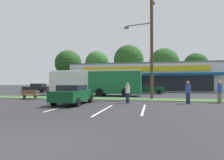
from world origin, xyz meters
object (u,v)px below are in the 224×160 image
Objects in this scene: bus_stop_bench at (29,94)px; pedestrian_mid at (220,92)px; pedestrian_near_bench at (128,93)px; city_bus at (95,82)px; car_0 at (73,94)px; car_2 at (37,88)px; utility_pole at (150,43)px; pedestrian_by_pole at (188,92)px; car_3 at (81,88)px; car_1 at (149,89)px.

pedestrian_mid is (17.09, 0.14, 0.40)m from bus_stop_bench.
city_bus is at bearing 101.68° from pedestrian_near_bench.
car_2 is at bearing 40.86° from car_0.
bus_stop_bench is (-11.64, -2.07, -5.01)m from utility_pole.
pedestrian_by_pole is (9.86, -7.79, -0.87)m from city_bus.
car_2 is (-13.02, 15.06, 0.00)m from car_0.
car_0 is 2.54× the size of pedestrian_by_pole.
utility_pole reaches higher than car_2.
car_3 is 21.39m from pedestrian_mid.
car_1 is at bearing -19.87° from car_0.
car_2 is 21.69m from pedestrian_near_bench.
car_0 is at bearing -70.93° from car_3.
city_bus is at bearing 145.28° from utility_pole.
car_2 reaches higher than car_3.
utility_pole is 5.77× the size of pedestrian_mid.
utility_pole is at bearing -169.91° from bus_stop_bench.
car_0 is (1.23, -9.84, -0.99)m from city_bus.
pedestrian_near_bench is at bearing 73.40° from pedestrian_by_pole.
pedestrian_mid reaches higher than pedestrian_by_pole.
car_3 reaches higher than car_1.
utility_pole reaches higher than pedestrian_mid.
bus_stop_bench is 13.35m from car_3.
utility_pole is 2.23× the size of car_1.
pedestrian_mid is (11.20, 3.06, 0.12)m from car_0.
car_0 is 1.01× the size of car_3.
car_3 is at bearing -5.53° from car_1.
utility_pole is at bearing 21.94° from pedestrian_by_pole.
car_2 is (-18.78, 10.06, -4.73)m from utility_pole.
city_bus is 2.61× the size of car_3.
car_2 is 2.75× the size of pedestrian_near_bench.
car_1 is (6.72, 5.36, -1.01)m from city_bus.
pedestrian_mid is (7.23, 1.49, 0.07)m from pedestrian_near_bench.
utility_pole is 6.06m from pedestrian_near_bench.
pedestrian_mid is at bearing -8.89° from pedestrian_near_bench.
pedestrian_near_bench is at bearing -117.54° from utility_pole.
car_0 is at bearing -139.02° from utility_pole.
pedestrian_by_pole is at bearing 149.01° from car_2.
bus_stop_bench is (-4.66, -6.91, -1.26)m from city_bus.
city_bus is at bearing -123.99° from bus_stop_bench.
car_0 is 2.53× the size of pedestrian_mid.
utility_pole is 2.26× the size of car_2.
pedestrian_near_bench is 0.93× the size of pedestrian_mid.
pedestrian_near_bench is (16.99, -13.48, 0.05)m from car_2.
pedestrian_near_bench is (-1.78, -3.42, -4.68)m from utility_pole.
city_bus is at bearing 29.33° from pedestrian_by_pole.
pedestrian_near_bench is (9.86, -1.35, 0.33)m from bus_stop_bench.
pedestrian_near_bench is (9.59, -14.70, 0.07)m from car_3.
pedestrian_mid is (5.45, -1.94, -4.61)m from utility_pole.
utility_pole is 5.80× the size of pedestrian_by_pole.
city_bus is 8.66m from car_1.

